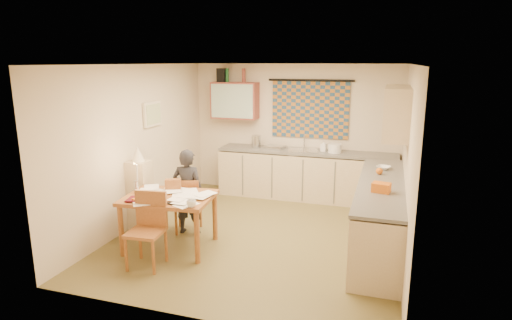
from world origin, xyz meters
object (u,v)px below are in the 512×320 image
(stove, at_px, (377,240))
(dining_table, at_px, (170,222))
(counter_right, at_px, (380,214))
(chair_far, at_px, (188,215))
(counter_back, at_px, (306,175))
(shelf_stand, at_px, (141,195))
(person, at_px, (188,192))

(stove, xyz_separation_m, dining_table, (-2.76, -0.04, -0.07))
(counter_right, height_order, stove, counter_right)
(counter_right, distance_m, chair_far, 2.81)
(counter_back, height_order, counter_right, same)
(counter_right, height_order, chair_far, counter_right)
(counter_back, height_order, stove, counter_back)
(counter_back, xyz_separation_m, chair_far, (-1.38, -2.15, -0.19))
(counter_back, xyz_separation_m, shelf_stand, (-2.14, -2.24, 0.08))
(counter_back, relative_size, chair_far, 3.90)
(person, relative_size, shelf_stand, 1.21)
(stove, relative_size, dining_table, 0.71)
(shelf_stand, bearing_deg, chair_far, 6.44)
(counter_back, height_order, shelf_stand, shelf_stand)
(counter_back, xyz_separation_m, counter_right, (1.40, -1.77, -0.00))
(counter_back, bearing_deg, dining_table, -116.38)
(stove, bearing_deg, shelf_stand, 172.37)
(chair_far, relative_size, shelf_stand, 0.79)
(counter_right, distance_m, shelf_stand, 3.57)
(counter_back, distance_m, person, 2.59)
(chair_far, xyz_separation_m, shelf_stand, (-0.76, -0.09, 0.27))
(person, xyz_separation_m, shelf_stand, (-0.79, -0.03, -0.11))
(counter_back, relative_size, counter_right, 1.12)
(person, bearing_deg, counter_back, -125.59)
(chair_far, bearing_deg, counter_right, 170.05)
(stove, relative_size, shelf_stand, 0.84)
(stove, distance_m, person, 2.80)
(person, bearing_deg, stove, 165.42)
(counter_right, bearing_deg, chair_far, -172.23)
(chair_far, relative_size, person, 0.65)
(stove, distance_m, dining_table, 2.76)
(counter_back, relative_size, stove, 3.68)
(counter_right, bearing_deg, counter_back, 128.25)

